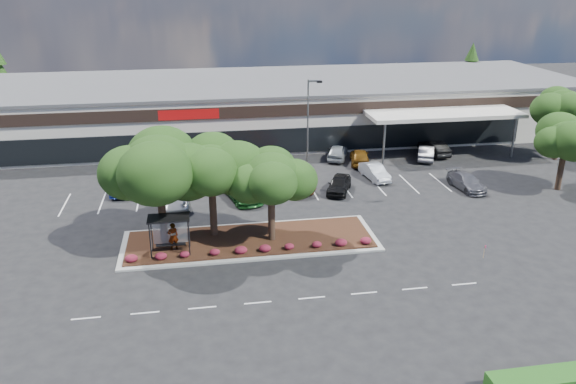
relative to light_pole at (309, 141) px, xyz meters
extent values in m
plane|color=black|center=(-4.30, -14.41, -4.25)|extent=(160.00, 160.00, 0.00)
cube|color=silver|center=(-4.30, 19.59, -1.25)|extent=(80.00, 20.00, 6.00)
cube|color=#535356|center=(-4.30, 19.59, 1.85)|extent=(80.40, 20.40, 0.30)
cube|color=black|center=(-4.30, 9.54, 0.55)|extent=(80.00, 0.25, 1.20)
cube|color=black|center=(-4.30, 9.54, -2.65)|extent=(60.00, 0.18, 2.60)
cube|color=#BC0D0E|center=(-10.30, 9.47, 0.55)|extent=(6.00, 0.12, 1.00)
cube|color=silver|center=(15.70, 7.09, 0.15)|extent=(16.00, 5.00, 0.40)
cylinder|color=slate|center=(8.70, 5.09, -2.15)|extent=(0.24, 0.24, 4.20)
cylinder|color=slate|center=(22.70, 5.09, -2.15)|extent=(0.24, 0.24, 4.20)
cube|color=#A9A9A4|center=(-6.30, -10.41, -4.17)|extent=(18.00, 6.00, 0.15)
cube|color=#482519|center=(-6.30, -10.41, -4.05)|extent=(17.20, 5.20, 0.12)
cube|color=silver|center=(-16.30, -18.41, -4.24)|extent=(1.60, 0.12, 0.01)
cube|color=silver|center=(-13.10, -18.41, -4.24)|extent=(1.60, 0.12, 0.01)
cube|color=silver|center=(-9.90, -18.41, -4.24)|extent=(1.60, 0.12, 0.01)
cube|color=silver|center=(-6.70, -18.41, -4.24)|extent=(1.60, 0.12, 0.01)
cube|color=silver|center=(-3.50, -18.41, -4.24)|extent=(1.60, 0.12, 0.01)
cube|color=silver|center=(-0.30, -18.41, -4.24)|extent=(1.60, 0.12, 0.01)
cube|color=silver|center=(2.90, -18.41, -4.24)|extent=(1.60, 0.12, 0.01)
cube|color=silver|center=(6.10, -18.41, -4.24)|extent=(1.60, 0.12, 0.01)
cube|color=silver|center=(-20.80, -0.91, -4.24)|extent=(0.12, 5.00, 0.01)
cube|color=silver|center=(-17.80, -0.91, -4.24)|extent=(0.12, 5.00, 0.01)
cube|color=silver|center=(-14.80, -0.91, -4.24)|extent=(0.12, 5.00, 0.01)
cube|color=silver|center=(-11.80, -0.91, -4.24)|extent=(0.12, 5.00, 0.01)
cube|color=silver|center=(-8.80, -0.91, -4.24)|extent=(0.12, 5.00, 0.01)
cube|color=silver|center=(-5.80, -0.91, -4.24)|extent=(0.12, 5.00, 0.01)
cube|color=silver|center=(-2.80, -0.91, -4.24)|extent=(0.12, 5.00, 0.01)
cube|color=silver|center=(0.20, -0.91, -4.24)|extent=(0.12, 5.00, 0.01)
cube|color=silver|center=(3.20, -0.91, -4.24)|extent=(0.12, 5.00, 0.01)
cube|color=silver|center=(6.20, -0.91, -4.24)|extent=(0.12, 5.00, 0.01)
cube|color=silver|center=(9.20, -0.91, -4.24)|extent=(0.12, 5.00, 0.01)
cube|color=silver|center=(12.20, -0.91, -4.24)|extent=(0.12, 5.00, 0.01)
cylinder|color=black|center=(-13.05, -10.96, -2.74)|extent=(0.08, 0.08, 2.50)
cylinder|color=black|center=(-10.55, -10.96, -2.74)|extent=(0.08, 0.08, 2.50)
cylinder|color=black|center=(-13.05, -12.26, -2.74)|extent=(0.08, 0.08, 2.50)
cylinder|color=black|center=(-10.55, -12.26, -2.74)|extent=(0.08, 0.08, 2.50)
cube|color=black|center=(-11.80, -11.61, -1.45)|extent=(2.75, 1.55, 0.10)
cube|color=silver|center=(-11.80, -10.96, -2.61)|extent=(2.30, 0.03, 2.00)
cube|color=black|center=(-11.80, -11.36, -3.54)|extent=(2.00, 0.35, 0.06)
cube|color=#1F5117|center=(5.70, -27.91, -3.80)|extent=(6.00, 1.30, 0.90)
cone|color=#1B3D11|center=(-34.30, 31.59, 0.75)|extent=(4.40, 4.40, 10.00)
cone|color=#1B3D11|center=(29.70, 29.59, 0.25)|extent=(3.96, 3.96, 9.00)
imported|color=#594C47|center=(-11.63, -11.18, -3.01)|extent=(0.81, 0.64, 1.95)
cube|color=#A9A9A4|center=(-0.11, 0.01, -4.05)|extent=(0.50, 0.50, 0.40)
cylinder|color=slate|center=(-0.11, 0.01, 0.75)|extent=(0.14, 0.14, 9.20)
cube|color=slate|center=(0.34, -0.02, 5.20)|extent=(0.91, 0.27, 0.14)
cube|color=black|center=(0.84, -0.05, 5.13)|extent=(0.47, 0.33, 0.18)
cube|color=#A88157|center=(8.92, -15.41, -3.79)|extent=(0.03, 0.03, 0.92)
cube|color=#FC428E|center=(8.97, -15.41, -3.40)|extent=(0.02, 0.14, 0.18)
imported|color=navy|center=(-16.25, 1.13, -3.55)|extent=(1.92, 4.38, 1.40)
imported|color=silver|center=(-11.95, -2.69, -3.53)|extent=(2.84, 5.38, 1.44)
imported|color=#B3B7C0|center=(-12.51, 0.00, -3.45)|extent=(4.05, 5.90, 1.59)
imported|color=#19501D|center=(-6.18, -1.86, -3.41)|extent=(3.68, 6.16, 1.67)
imported|color=brown|center=(-4.14, -0.06, -3.44)|extent=(1.94, 4.98, 1.62)
imported|color=brown|center=(-1.78, -0.36, -3.44)|extent=(4.72, 6.40, 1.62)
imported|color=black|center=(2.38, -1.84, -3.52)|extent=(3.31, 4.60, 1.45)
imported|color=#B6BAC2|center=(6.49, 0.93, -3.55)|extent=(2.06, 4.38, 1.39)
imported|color=#5C5C63|center=(13.73, -2.95, -3.58)|extent=(2.39, 4.79, 1.34)
imported|color=maroon|center=(-11.36, 5.31, -3.51)|extent=(2.86, 5.33, 1.47)
imported|color=maroon|center=(-6.98, 6.99, -3.42)|extent=(3.70, 6.13, 1.66)
imported|color=#9E2904|center=(-2.88, 3.55, -3.57)|extent=(4.12, 5.40, 1.36)
imported|color=maroon|center=(-2.03, 6.69, -3.57)|extent=(2.77, 4.27, 1.35)
imported|color=#99A0A5|center=(4.57, 7.39, -3.49)|extent=(3.28, 4.77, 1.51)
imported|color=brown|center=(6.38, 5.45, -3.48)|extent=(2.74, 4.80, 1.54)
imported|color=black|center=(15.00, 7.13, -3.49)|extent=(2.00, 4.71, 1.51)
imported|color=slate|center=(13.56, 5.83, -3.52)|extent=(3.17, 4.67, 1.46)
camera|label=1|loc=(-9.60, -46.38, 13.53)|focal=35.00mm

